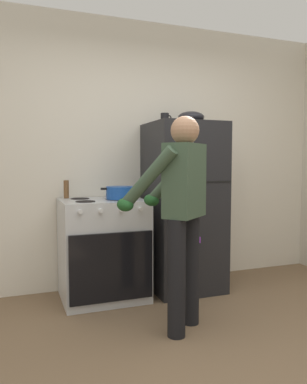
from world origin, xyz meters
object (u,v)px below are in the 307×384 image
(stove_range, at_px, (103,249))
(red_pot, at_px, (121,193))
(coffee_mug, at_px, (165,118))
(mixing_bowl, at_px, (191,117))
(person_cook, at_px, (180,204))
(pepper_mill, at_px, (66,189))
(refrigerator, at_px, (183,207))

(stove_range, bearing_deg, red_pot, -13.92)
(coffee_mug, distance_m, mixing_bowl, 0.26)
(person_cook, height_order, red_pot, person_cook)
(stove_range, bearing_deg, pepper_mill, 144.96)
(stove_range, distance_m, mixing_bowl, 1.54)
(red_pot, bearing_deg, stove_range, 166.08)
(stove_range, xyz_separation_m, coffee_mug, (0.64, 0.06, 1.24))
(pepper_mill, xyz_separation_m, mixing_bowl, (1.20, -0.20, 0.69))
(red_pot, relative_size, pepper_mill, 2.18)
(coffee_mug, bearing_deg, stove_range, -174.61)
(stove_range, relative_size, pepper_mill, 5.51)
(refrigerator, distance_m, coffee_mug, 0.89)
(refrigerator, height_order, pepper_mill, refrigerator)
(red_pot, bearing_deg, person_cook, -73.91)
(stove_range, distance_m, coffee_mug, 1.39)
(person_cook, bearing_deg, coffee_mug, 74.77)
(stove_range, xyz_separation_m, person_cook, (0.39, -0.85, 0.50))
(stove_range, height_order, mixing_bowl, mixing_bowl)
(refrigerator, distance_m, pepper_mill, 1.15)
(refrigerator, xyz_separation_m, red_pot, (-0.66, -0.05, 0.16))
(pepper_mill, bearing_deg, person_cook, -56.75)
(stove_range, xyz_separation_m, red_pot, (0.16, -0.04, 0.53))
(person_cook, bearing_deg, stove_range, 114.89)
(red_pot, xyz_separation_m, mixing_bowl, (0.74, 0.05, 0.72))
(mixing_bowl, bearing_deg, person_cook, -120.49)
(stove_range, relative_size, red_pot, 2.53)
(coffee_mug, xyz_separation_m, mixing_bowl, (0.26, -0.05, 0.01))
(coffee_mug, xyz_separation_m, pepper_mill, (-0.94, 0.15, -0.68))
(person_cook, distance_m, pepper_mill, 1.26)
(red_pot, height_order, mixing_bowl, mixing_bowl)
(stove_range, distance_m, pepper_mill, 0.66)
(red_pot, relative_size, coffee_mug, 3.28)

